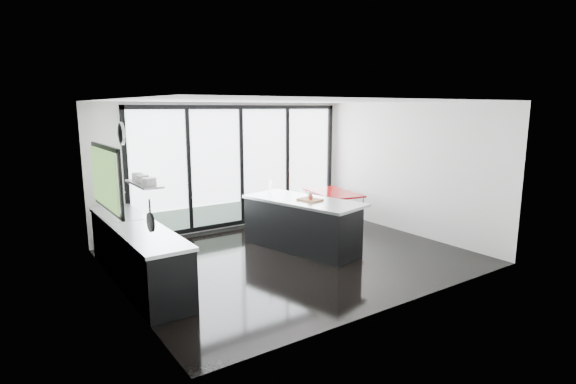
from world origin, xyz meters
TOP-DOWN VIEW (x-y plane):
  - floor at (0.00, 0.00)m, footprint 6.00×5.00m
  - ceiling at (0.00, 0.00)m, footprint 6.00×5.00m
  - wall_back at (0.27, 2.47)m, footprint 6.00×0.09m
  - wall_front at (0.00, -2.50)m, footprint 6.00×0.00m
  - wall_left at (-2.97, 0.27)m, footprint 0.26×5.00m
  - wall_right at (3.00, 0.00)m, footprint 0.00×5.00m
  - counter_cabinets at (-2.67, 0.40)m, footprint 0.69×3.24m
  - island at (0.40, 0.31)m, footprint 1.54×2.53m
  - bar_stool_near at (1.05, -0.08)m, footprint 0.42×0.42m
  - bar_stool_far at (0.99, 0.66)m, footprint 0.60×0.60m
  - red_table at (2.07, 1.33)m, footprint 1.08×1.59m

SIDE VIEW (x-z plane):
  - floor at x=0.00m, z-range 0.00..0.00m
  - bar_stool_near at x=1.05m, z-range 0.00..0.64m
  - bar_stool_far at x=0.99m, z-range 0.00..0.74m
  - red_table at x=2.07m, z-range 0.00..0.78m
  - counter_cabinets at x=-2.67m, z-range -0.22..1.14m
  - island at x=0.40m, z-range -0.14..1.12m
  - wall_back at x=0.27m, z-range -0.13..2.67m
  - wall_front at x=0.00m, z-range 0.00..2.80m
  - wall_right at x=3.00m, z-range 0.00..2.80m
  - wall_left at x=-2.97m, z-range 0.16..2.96m
  - ceiling at x=0.00m, z-range 2.80..2.80m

